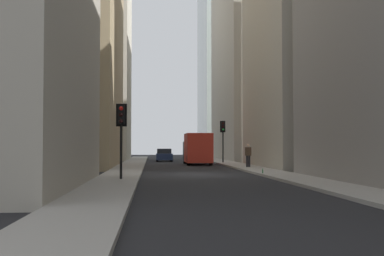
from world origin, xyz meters
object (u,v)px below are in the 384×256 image
(sedan_navy, at_px, (164,155))
(traffic_light_foreground, at_px, (121,124))
(pedestrian, at_px, (248,154))
(traffic_light_midblock, at_px, (223,132))
(delivery_truck, at_px, (197,149))
(discarded_bottle, at_px, (263,171))

(sedan_navy, distance_m, traffic_light_foreground, 31.97)
(sedan_navy, bearing_deg, pedestrian, -162.92)
(traffic_light_midblock, bearing_deg, sedan_navy, 33.06)
(traffic_light_foreground, bearing_deg, traffic_light_midblock, -19.60)
(traffic_light_foreground, relative_size, traffic_light_midblock, 0.90)
(delivery_truck, relative_size, pedestrian, 3.70)
(delivery_truck, bearing_deg, discarded_bottle, -172.59)
(sedan_navy, xyz_separation_m, discarded_bottle, (-27.36, -5.04, -0.42))
(traffic_light_midblock, height_order, discarded_bottle, traffic_light_midblock)
(delivery_truck, bearing_deg, traffic_light_foreground, 165.34)
(traffic_light_foreground, relative_size, pedestrian, 2.07)
(discarded_bottle, bearing_deg, delivery_truck, 7.41)
(traffic_light_midblock, bearing_deg, delivery_truck, 123.60)
(discarded_bottle, bearing_deg, traffic_light_midblock, -1.31)
(traffic_light_midblock, bearing_deg, discarded_bottle, 178.69)
(sedan_navy, bearing_deg, delivery_truck, -164.61)
(discarded_bottle, bearing_deg, sedan_navy, 10.43)
(sedan_navy, relative_size, traffic_light_foreground, 1.19)
(traffic_light_midblock, relative_size, discarded_bottle, 14.85)
(traffic_light_midblock, distance_m, discarded_bottle, 19.17)
(sedan_navy, distance_m, discarded_bottle, 27.82)
(traffic_light_midblock, bearing_deg, pedestrian, -178.01)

